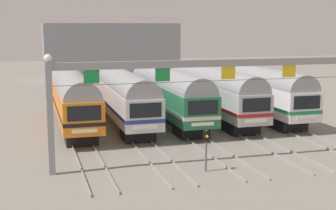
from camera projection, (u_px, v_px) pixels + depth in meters
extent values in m
plane|color=gray|center=(168.00, 121.00, 43.84)|extent=(160.00, 160.00, 0.00)
cube|color=gray|center=(55.00, 98.00, 57.45)|extent=(0.07, 70.00, 0.15)
cube|color=gray|center=(67.00, 97.00, 57.84)|extent=(0.07, 70.00, 0.15)
cube|color=gray|center=(90.00, 96.00, 58.60)|extent=(0.07, 70.00, 0.15)
cube|color=gray|center=(102.00, 96.00, 58.99)|extent=(0.07, 70.00, 0.15)
cube|color=gray|center=(125.00, 95.00, 59.76)|extent=(0.07, 70.00, 0.15)
cube|color=gray|center=(136.00, 94.00, 60.15)|extent=(0.07, 70.00, 0.15)
cube|color=gray|center=(158.00, 93.00, 60.91)|extent=(0.07, 70.00, 0.15)
cube|color=gray|center=(169.00, 93.00, 61.30)|extent=(0.07, 70.00, 0.15)
cube|color=gray|center=(190.00, 92.00, 62.06)|extent=(0.07, 70.00, 0.15)
cube|color=gray|center=(201.00, 92.00, 62.45)|extent=(0.07, 70.00, 0.15)
cube|color=orange|center=(73.00, 101.00, 41.17)|extent=(2.85, 18.00, 2.35)
cube|color=black|center=(73.00, 105.00, 41.23)|extent=(2.88, 18.02, 0.28)
cylinder|color=gray|center=(72.00, 87.00, 40.98)|extent=(2.74, 17.64, 2.74)
cube|color=black|center=(84.00, 113.00, 32.54)|extent=(2.28, 0.06, 1.03)
cube|color=silver|center=(85.00, 131.00, 32.74)|extent=(1.71, 0.05, 0.24)
cube|color=black|center=(81.00, 136.00, 35.47)|extent=(2.28, 2.60, 1.05)
cube|color=black|center=(68.00, 108.00, 47.42)|extent=(2.28, 2.60, 1.05)
cube|color=#4C4C51|center=(67.00, 64.00, 45.51)|extent=(1.10, 1.10, 0.20)
cube|color=silver|center=(122.00, 98.00, 42.32)|extent=(2.85, 18.00, 2.35)
cube|color=navy|center=(122.00, 102.00, 42.38)|extent=(2.88, 18.02, 0.28)
cylinder|color=gray|center=(122.00, 85.00, 42.13)|extent=(2.74, 17.64, 2.74)
cube|color=black|center=(146.00, 110.00, 33.69)|extent=(2.28, 0.06, 1.03)
cube|color=silver|center=(146.00, 128.00, 33.89)|extent=(1.71, 0.05, 0.24)
cube|color=black|center=(138.00, 133.00, 36.62)|extent=(2.28, 2.60, 1.05)
cube|color=black|center=(111.00, 106.00, 48.58)|extent=(2.28, 2.60, 1.05)
cube|color=#4C4C51|center=(112.00, 63.00, 46.66)|extent=(1.10, 1.10, 0.20)
cube|color=#236B42|center=(168.00, 97.00, 43.48)|extent=(2.85, 18.00, 2.35)
cube|color=silver|center=(168.00, 100.00, 43.53)|extent=(2.88, 18.02, 0.28)
cylinder|color=gray|center=(168.00, 84.00, 43.29)|extent=(2.74, 17.64, 2.74)
cube|color=black|center=(203.00, 108.00, 34.85)|extent=(2.28, 0.06, 1.03)
cube|color=silver|center=(203.00, 124.00, 35.04)|extent=(1.71, 0.05, 0.24)
cube|color=black|center=(191.00, 129.00, 37.78)|extent=(2.28, 2.60, 1.05)
cube|color=black|center=(152.00, 104.00, 49.73)|extent=(2.28, 2.60, 1.05)
cube|color=#B2B5BA|center=(213.00, 95.00, 44.63)|extent=(2.85, 18.00, 2.35)
cube|color=#B21E1E|center=(213.00, 98.00, 44.69)|extent=(2.88, 18.02, 0.28)
cylinder|color=gray|center=(213.00, 82.00, 44.44)|extent=(2.74, 17.64, 2.74)
cube|color=black|center=(257.00, 105.00, 36.00)|extent=(2.28, 0.06, 1.03)
cube|color=silver|center=(256.00, 121.00, 36.20)|extent=(1.71, 0.05, 0.24)
cube|color=black|center=(241.00, 126.00, 38.93)|extent=(2.28, 2.60, 1.05)
cube|color=black|center=(191.00, 103.00, 50.88)|extent=(2.28, 2.60, 1.05)
cube|color=#4C4C51|center=(195.00, 61.00, 48.97)|extent=(1.10, 1.10, 0.20)
cube|color=white|center=(255.00, 93.00, 45.78)|extent=(2.85, 18.00, 2.35)
cube|color=#198C4C|center=(255.00, 97.00, 45.84)|extent=(2.88, 18.02, 0.28)
cylinder|color=gray|center=(255.00, 81.00, 45.59)|extent=(2.74, 17.64, 2.74)
cube|color=black|center=(307.00, 102.00, 37.15)|extent=(2.28, 0.06, 1.03)
cube|color=silver|center=(306.00, 118.00, 37.35)|extent=(1.71, 0.05, 0.24)
cube|color=black|center=(288.00, 123.00, 40.09)|extent=(2.28, 2.60, 1.05)
cube|color=black|center=(228.00, 101.00, 52.04)|extent=(2.28, 2.60, 1.05)
cube|color=#4C4C51|center=(234.00, 60.00, 50.12)|extent=(1.10, 1.10, 0.20)
cube|color=gray|center=(50.00, 119.00, 27.55)|extent=(0.36, 0.36, 6.50)
cube|color=gray|center=(229.00, 63.00, 30.02)|extent=(21.79, 0.32, 0.44)
cube|color=#198C3F|center=(91.00, 77.00, 27.81)|extent=(0.90, 0.08, 0.80)
cube|color=#198C3F|center=(163.00, 75.00, 28.96)|extent=(0.90, 0.08, 0.80)
cube|color=yellow|center=(228.00, 73.00, 30.12)|extent=(0.90, 0.08, 0.80)
cube|color=yellow|center=(289.00, 71.00, 31.27)|extent=(0.90, 0.08, 0.80)
sphere|color=white|center=(48.00, 58.00, 26.98)|extent=(0.44, 0.44, 0.44)
cylinder|color=#3F382D|center=(228.00, 80.00, 30.20)|extent=(21.79, 0.03, 0.03)
cylinder|color=#59595E|center=(206.00, 151.00, 28.46)|extent=(0.12, 0.12, 2.50)
cube|color=black|center=(206.00, 136.00, 28.32)|extent=(0.28, 0.24, 0.60)
sphere|color=orange|center=(207.00, 136.00, 28.18)|extent=(0.18, 0.18, 0.18)
cube|color=gray|center=(110.00, 51.00, 78.69)|extent=(21.03, 10.00, 8.87)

